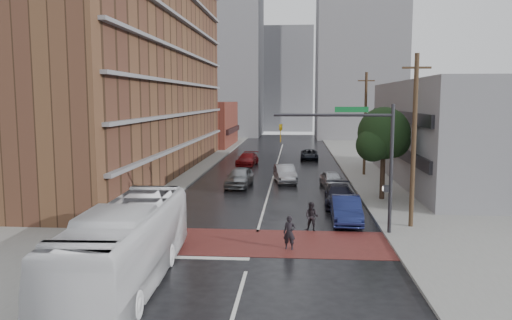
# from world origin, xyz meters

# --- Properties ---
(ground) EXTENTS (160.00, 160.00, 0.00)m
(ground) POSITION_xyz_m (0.00, 0.00, 0.00)
(ground) COLOR black
(ground) RESTS_ON ground
(crosswalk) EXTENTS (14.00, 5.00, 0.02)m
(crosswalk) POSITION_xyz_m (0.00, 0.50, 0.01)
(crosswalk) COLOR maroon
(crosswalk) RESTS_ON ground
(sidewalk_west) EXTENTS (9.00, 90.00, 0.15)m
(sidewalk_west) POSITION_xyz_m (-11.50, 25.00, 0.07)
(sidewalk_west) COLOR gray
(sidewalk_west) RESTS_ON ground
(sidewalk_east) EXTENTS (9.00, 90.00, 0.15)m
(sidewalk_east) POSITION_xyz_m (11.50, 25.00, 0.07)
(sidewalk_east) COLOR gray
(sidewalk_east) RESTS_ON ground
(apartment_block) EXTENTS (10.00, 44.00, 28.00)m
(apartment_block) POSITION_xyz_m (-14.00, 24.00, 14.00)
(apartment_block) COLOR brown
(apartment_block) RESTS_ON ground
(storefront_west) EXTENTS (8.00, 16.00, 7.00)m
(storefront_west) POSITION_xyz_m (-12.00, 54.00, 3.50)
(storefront_west) COLOR brown
(storefront_west) RESTS_ON ground
(building_east) EXTENTS (11.00, 26.00, 9.00)m
(building_east) POSITION_xyz_m (16.50, 20.00, 4.50)
(building_east) COLOR gray
(building_east) RESTS_ON ground
(distant_tower_west) EXTENTS (18.00, 16.00, 32.00)m
(distant_tower_west) POSITION_xyz_m (-14.00, 78.00, 16.00)
(distant_tower_west) COLOR gray
(distant_tower_west) RESTS_ON ground
(distant_tower_east) EXTENTS (16.00, 14.00, 36.00)m
(distant_tower_east) POSITION_xyz_m (14.00, 72.00, 18.00)
(distant_tower_east) COLOR gray
(distant_tower_east) RESTS_ON ground
(distant_tower_center) EXTENTS (12.00, 10.00, 24.00)m
(distant_tower_center) POSITION_xyz_m (0.00, 95.00, 12.00)
(distant_tower_center) COLOR gray
(distant_tower_center) RESTS_ON ground
(street_tree) EXTENTS (4.20, 4.10, 6.90)m
(street_tree) POSITION_xyz_m (8.52, 12.03, 4.73)
(street_tree) COLOR #332319
(street_tree) RESTS_ON ground
(signal_mast) EXTENTS (6.50, 0.30, 7.20)m
(signal_mast) POSITION_xyz_m (5.85, 2.50, 4.73)
(signal_mast) COLOR #2D2D33
(signal_mast) RESTS_ON ground
(utility_pole_near) EXTENTS (1.60, 0.26, 10.00)m
(utility_pole_near) POSITION_xyz_m (8.80, 4.00, 5.14)
(utility_pole_near) COLOR #473321
(utility_pole_near) RESTS_ON ground
(utility_pole_far) EXTENTS (1.60, 0.26, 10.00)m
(utility_pole_far) POSITION_xyz_m (8.80, 24.00, 5.14)
(utility_pole_far) COLOR #473321
(utility_pole_far) RESTS_ON ground
(transit_bus) EXTENTS (3.26, 11.94, 3.30)m
(transit_bus) POSITION_xyz_m (-4.62, -5.90, 1.65)
(transit_bus) COLOR white
(transit_bus) RESTS_ON ground
(pedestrian_a) EXTENTS (0.68, 0.51, 1.70)m
(pedestrian_a) POSITION_xyz_m (1.84, -0.60, 0.85)
(pedestrian_a) COLOR black
(pedestrian_a) RESTS_ON ground
(pedestrian_b) EXTENTS (0.98, 0.88, 1.66)m
(pedestrian_b) POSITION_xyz_m (3.06, 3.00, 0.83)
(pedestrian_b) COLOR black
(pedestrian_b) RESTS_ON ground
(car_travel_a) EXTENTS (2.35, 5.06, 1.68)m
(car_travel_a) POSITION_xyz_m (-2.64, 16.96, 0.84)
(car_travel_a) COLOR #94979A
(car_travel_a) RESTS_ON ground
(car_travel_b) EXTENTS (2.36, 4.97, 1.57)m
(car_travel_b) POSITION_xyz_m (1.19, 19.70, 0.79)
(car_travel_b) COLOR #A5A7AD
(car_travel_b) RESTS_ON ground
(car_travel_c) EXTENTS (2.51, 5.06, 1.41)m
(car_travel_c) POSITION_xyz_m (-3.31, 30.97, 0.71)
(car_travel_c) COLOR maroon
(car_travel_c) RESTS_ON ground
(suv_travel) EXTENTS (2.19, 4.66, 1.29)m
(suv_travel) POSITION_xyz_m (3.82, 36.56, 0.64)
(suv_travel) COLOR black
(suv_travel) RESTS_ON ground
(car_parked_near) EXTENTS (1.77, 4.87, 1.60)m
(car_parked_near) POSITION_xyz_m (5.20, 5.14, 0.80)
(car_parked_near) COLOR #151C4A
(car_parked_near) RESTS_ON ground
(car_parked_mid) EXTENTS (2.25, 5.09, 1.45)m
(car_parked_mid) POSITION_xyz_m (5.20, 10.00, 0.73)
(car_parked_mid) COLOR black
(car_parked_mid) RESTS_ON ground
(car_parked_far) EXTENTS (2.17, 4.29, 1.40)m
(car_parked_far) POSITION_xyz_m (5.20, 17.22, 0.70)
(car_parked_far) COLOR #ADB0B5
(car_parked_far) RESTS_ON ground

